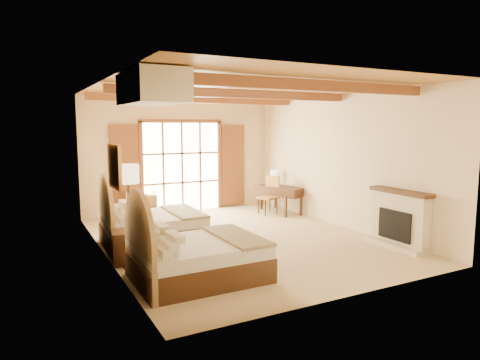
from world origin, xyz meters
TOP-DOWN VIEW (x-y plane):
  - floor at (0.00, 0.00)m, footprint 7.00×7.00m
  - wall_back at (0.00, 3.50)m, footprint 5.50×0.00m
  - wall_left at (-2.75, 0.00)m, footprint 0.00×7.00m
  - wall_right at (2.75, 0.00)m, footprint 0.00×7.00m
  - ceiling at (0.00, 0.00)m, footprint 7.00×7.00m
  - ceiling_beams at (0.00, 0.00)m, footprint 5.39×4.60m
  - french_doors at (0.00, 3.44)m, footprint 3.95×0.08m
  - fireplace at (2.60, -2.00)m, footprint 0.46×1.40m
  - painting at (-2.70, -0.75)m, footprint 0.06×0.95m
  - canopy_valance at (-2.40, -2.00)m, footprint 0.70×1.40m
  - bed_near at (-1.81, -1.83)m, footprint 2.00×1.57m
  - bed_far at (-1.85, 0.53)m, footprint 2.02×1.56m
  - nightstand at (-2.50, -0.51)m, footprint 0.55×0.55m
  - floor_lamp at (-2.50, -0.80)m, footprint 0.38×0.38m
  - armchair at (-1.32, 2.91)m, footprint 0.91×0.92m
  - ottoman at (-0.89, 2.36)m, footprint 0.63×0.63m
  - desk at (2.39, 2.01)m, footprint 1.03×1.49m
  - desk_chair at (1.96, 1.95)m, footprint 0.60×0.59m
  - desk_lamp at (2.45, 2.47)m, footprint 0.20×0.20m

SIDE VIEW (x-z plane):
  - floor at x=0.00m, z-range 0.00..0.00m
  - ottoman at x=-0.89m, z-range 0.00..0.37m
  - nightstand at x=-2.50m, z-range 0.00..0.58m
  - desk_chair at x=1.96m, z-range -0.20..0.85m
  - armchair at x=-1.32m, z-range 0.00..0.71m
  - bed_far at x=-1.85m, z-range -0.26..1.05m
  - desk at x=2.39m, z-range 0.03..0.77m
  - bed_near at x=-1.81m, z-range -0.26..1.06m
  - fireplace at x=2.60m, z-range -0.07..1.09m
  - desk_lamp at x=2.45m, z-range 0.85..1.25m
  - french_doors at x=0.00m, z-range -0.05..2.55m
  - floor_lamp at x=-2.50m, z-range 0.62..2.41m
  - wall_back at x=0.00m, z-range -1.15..4.35m
  - wall_left at x=-2.75m, z-range -1.90..5.10m
  - wall_right at x=2.75m, z-range -1.90..5.10m
  - painting at x=-2.70m, z-range 1.38..2.12m
  - canopy_valance at x=-2.40m, z-range 2.73..3.18m
  - ceiling_beams at x=0.00m, z-range 2.99..3.17m
  - ceiling at x=0.00m, z-range 3.20..3.20m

